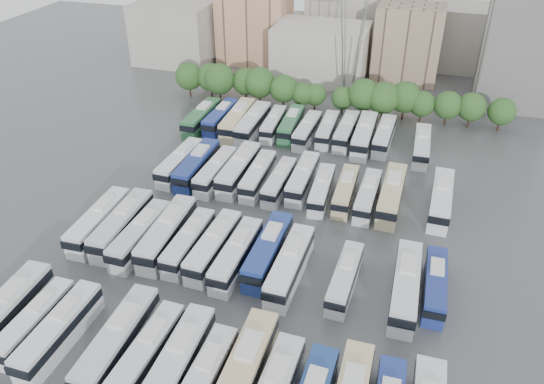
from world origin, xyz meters
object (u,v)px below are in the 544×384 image
(bus_r0_s2, at_px, (59,330))
(bus_r2_s2, at_px, (197,165))
(bus_r3_s4, at_px, (274,124))
(bus_r2_s4, at_px, (239,169))
(bus_r3_s3, at_px, (253,123))
(bus_r1_s4, at_px, (189,242))
(bus_r0_s1, at_px, (35,322))
(bus_r2_s7, at_px, (303,178))
(bus_r0_s5, at_px, (148,353))
(bus_r3_s2, at_px, (238,120))
(bus_r0_s6, at_px, (177,364))
(bus_r3_s1, at_px, (221,117))
(bus_r2_s11, at_px, (392,194))
(bus_r3_s9, at_px, (364,135))
(electricity_pylon, at_px, (355,6))
(bus_r1_s12, at_px, (406,286))
(bus_r1_s10, at_px, (345,278))
(bus_r3_s12, at_px, (422,146))
(bus_r2_s1, at_px, (180,162))
(bus_r2_s8, at_px, (322,189))
(bus_r3_s6, at_px, (307,130))
(bus_r1_s0, at_px, (99,221))
(bus_r2_s3, at_px, (216,171))
(bus_r1_s2, at_px, (141,234))
(bus_r3_s0, at_px, (202,118))
(bus_r1_s13, at_px, (435,285))
(bus_r1_s3, at_px, (167,233))
(bus_r1_s5, at_px, (214,246))
(bus_r3_s7, at_px, (327,129))
(bus_r1_s1, at_px, (122,224))
(bus_r2_s5, at_px, (258,175))
(bus_r2_s6, at_px, (279,182))
(bus_r2_s13, at_px, (441,199))
(bus_r1_s6, at_px, (237,255))
(bus_r3_s10, at_px, (384,136))
(bus_r3_s8, at_px, (346,131))
(bus_r3_s5, at_px, (291,124))
(bus_r0_s7, at_px, (204,381))
(bus_r2_s10, at_px, (368,196))
(bus_r0_s0, at_px, (5,313))
(bus_r0_s4, at_px, (118,340))
(bus_r2_s9, at_px, (346,190))
(bus_r0_s8, at_px, (244,373))
(bus_r1_s7, at_px, (268,250))

(bus_r0_s2, xyz_separation_m, bus_r2_s2, (-0.23, 35.35, 0.12))
(bus_r3_s4, bearing_deg, bus_r2_s4, -92.99)
(bus_r3_s3, bearing_deg, bus_r1_s4, -84.50)
(bus_r0_s1, height_order, bus_r2_s7, bus_r2_s7)
(bus_r0_s5, distance_m, bus_r3_s2, 53.63)
(bus_r0_s6, bearing_deg, bus_r3_s1, 106.73)
(bus_r0_s6, bearing_deg, bus_r0_s2, 177.39)
(bus_r2_s11, relative_size, bus_r3_s9, 0.99)
(electricity_pylon, distance_m, bus_r3_s9, 26.84)
(bus_r1_s4, xyz_separation_m, bus_r1_s12, (26.61, -0.60, 0.22))
(bus_r1_s10, distance_m, bus_r3_s12, 36.62)
(bus_r2_s1, relative_size, bus_r2_s4, 0.93)
(bus_r2_s1, bearing_deg, bus_r0_s5, -67.30)
(bus_r0_s1, distance_m, bus_r2_s8, 41.01)
(bus_r1_s12, bearing_deg, bus_r1_s4, 178.17)
(bus_r2_s7, distance_m, bus_r3_s6, 16.64)
(bus_r0_s5, height_order, bus_r1_s0, bus_r1_s0)
(bus_r1_s0, xyz_separation_m, bus_r2_s7, (22.98, 18.62, -0.09))
(bus_r0_s1, distance_m, bus_r2_s3, 34.86)
(bus_r1_s2, relative_size, bus_r3_s0, 0.98)
(bus_r2_s8, bearing_deg, bus_r2_s11, 3.33)
(bus_r1_s13, relative_size, bus_r2_s3, 0.92)
(bus_r1_s12, bearing_deg, bus_r1_s3, 177.06)
(bus_r1_s5, xyz_separation_m, bus_r3_s7, (6.66, 37.02, -0.18))
(bus_r1_s1, distance_m, bus_r3_s2, 34.92)
(bus_r0_s6, height_order, bus_r2_s5, bus_r0_s6)
(bus_r2_s6, bearing_deg, bus_r2_s8, -1.16)
(bus_r2_s8, bearing_deg, bus_r3_s12, 51.51)
(bus_r3_s6, xyz_separation_m, bus_r3_s7, (3.34, 1.50, -0.06))
(bus_r0_s1, xyz_separation_m, bus_r2_s13, (39.65, 35.82, 0.28))
(bus_r1_s0, relative_size, bus_r1_s1, 0.97)
(bus_r1_s1, relative_size, bus_r2_s8, 1.18)
(bus_r2_s2, bearing_deg, bus_r3_s2, 88.49)
(bus_r1_s6, distance_m, bus_r3_s7, 37.94)
(bus_r2_s11, bearing_deg, bus_r3_s9, 111.19)
(bus_r3_s10, bearing_deg, bus_r3_s8, -178.19)
(bus_r1_s1, bearing_deg, bus_r0_s6, -49.41)
(bus_r3_s12, bearing_deg, bus_r3_s5, 174.46)
(bus_r0_s7, bearing_deg, bus_r2_s10, 75.97)
(bus_r1_s5, height_order, bus_r2_s7, bus_r1_s5)
(bus_r2_s8, xyz_separation_m, bus_r3_s6, (-6.59, 18.42, 0.08))
(electricity_pylon, height_order, bus_r1_s6, electricity_pylon)
(bus_r0_s2, distance_m, bus_r3_s8, 57.88)
(bus_r2_s2, height_order, bus_r3_s10, bus_r2_s2)
(electricity_pylon, xyz_separation_m, bus_r3_s12, (16.01, -20.93, -16.84))
(bus_r0_s2, bearing_deg, bus_r0_s0, 179.10)
(bus_r0_s4, relative_size, bus_r2_s9, 1.17)
(bus_r0_s8, height_order, bus_r1_s10, bus_r0_s8)
(bus_r1_s7, height_order, bus_r3_s12, bus_r1_s7)
(bus_r1_s0, height_order, bus_r1_s2, bus_r1_s0)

